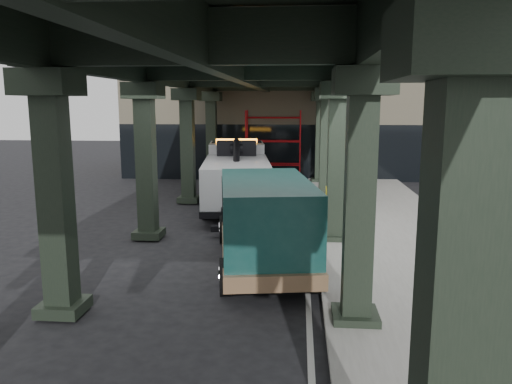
% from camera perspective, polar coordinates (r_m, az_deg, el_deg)
% --- Properties ---
extents(ground, '(90.00, 90.00, 0.00)m').
position_cam_1_polar(ground, '(14.18, -1.15, -7.81)').
color(ground, black).
rests_on(ground, ground).
extents(sidewalk, '(5.00, 40.00, 0.15)m').
position_cam_1_polar(sidewalk, '(16.29, 15.65, -5.55)').
color(sidewalk, gray).
rests_on(sidewalk, ground).
extents(lane_stripe, '(0.12, 38.00, 0.01)m').
position_cam_1_polar(lane_stripe, '(16.02, 5.70, -5.73)').
color(lane_stripe, silver).
rests_on(lane_stripe, ground).
extents(viaduct, '(7.40, 32.00, 6.40)m').
position_cam_1_polar(viaduct, '(15.57, -1.93, 14.13)').
color(viaduct, black).
rests_on(viaduct, ground).
extents(building, '(22.00, 10.00, 8.00)m').
position_cam_1_polar(building, '(33.43, 5.97, 9.38)').
color(building, '#C6B793').
rests_on(building, ground).
extents(scaffolding, '(3.08, 0.88, 4.00)m').
position_cam_1_polar(scaffolding, '(28.19, 1.99, 5.47)').
color(scaffolding, red).
rests_on(scaffolding, ground).
extents(tow_truck, '(3.48, 9.09, 2.91)m').
position_cam_1_polar(tow_truck, '(21.33, -2.22, 2.14)').
color(tow_truck, black).
rests_on(tow_truck, ground).
extents(towed_van, '(3.19, 6.28, 2.44)m').
position_cam_1_polar(towed_van, '(13.23, 0.96, -3.23)').
color(towed_van, '#12433F').
rests_on(towed_van, ground).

